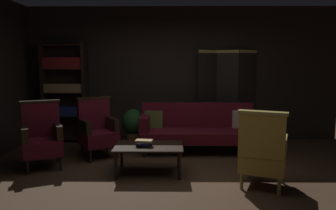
% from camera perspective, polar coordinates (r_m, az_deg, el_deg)
% --- Properties ---
extents(ground_plane, '(10.00, 10.00, 0.00)m').
position_cam_1_polar(ground_plane, '(4.59, -0.10, -13.16)').
color(ground_plane, '#3D2819').
extents(back_wall, '(7.20, 0.10, 2.80)m').
position_cam_1_polar(back_wall, '(6.75, 0.14, 5.62)').
color(back_wall, black).
rests_on(back_wall, ground_plane).
extents(folding_screen, '(1.26, 0.28, 1.90)m').
position_cam_1_polar(folding_screen, '(6.70, 10.61, 1.92)').
color(folding_screen, black).
rests_on(folding_screen, ground_plane).
extents(bookshelf, '(0.90, 0.32, 2.05)m').
position_cam_1_polar(bookshelf, '(6.88, -18.12, 2.65)').
color(bookshelf, black).
rests_on(bookshelf, ground_plane).
extents(velvet_couch, '(2.12, 0.78, 0.88)m').
position_cam_1_polar(velvet_couch, '(5.89, 5.43, -4.00)').
color(velvet_couch, black).
rests_on(velvet_couch, ground_plane).
extents(coffee_table, '(1.00, 0.64, 0.42)m').
position_cam_1_polar(coffee_table, '(4.71, -3.49, -7.87)').
color(coffee_table, black).
rests_on(coffee_table, ground_plane).
extents(armchair_gilt_accent, '(0.76, 0.75, 1.04)m').
position_cam_1_polar(armchair_gilt_accent, '(4.32, 16.75, -8.02)').
color(armchair_gilt_accent, tan).
rests_on(armchair_gilt_accent, ground_plane).
extents(armchair_wing_left, '(0.80, 0.80, 1.04)m').
position_cam_1_polar(armchair_wing_left, '(5.64, -12.69, -4.25)').
color(armchair_wing_left, black).
rests_on(armchair_wing_left, ground_plane).
extents(armchair_wing_right, '(0.77, 0.77, 1.04)m').
position_cam_1_polar(armchair_wing_right, '(5.33, -21.82, -5.30)').
color(armchair_wing_right, black).
rests_on(armchair_wing_right, ground_plane).
extents(potted_plant, '(0.45, 0.45, 0.75)m').
position_cam_1_polar(potted_plant, '(6.21, -6.25, -3.64)').
color(potted_plant, brown).
rests_on(potted_plant, ground_plane).
extents(book_black_cloth, '(0.23, 0.19, 0.03)m').
position_cam_1_polar(book_black_cloth, '(4.66, -4.35, -7.25)').
color(book_black_cloth, black).
rests_on(book_black_cloth, coffee_table).
extents(book_navy_cloth, '(0.21, 0.21, 0.03)m').
position_cam_1_polar(book_navy_cloth, '(4.65, -4.36, -6.89)').
color(book_navy_cloth, navy).
rests_on(book_navy_cloth, book_black_cloth).
extents(book_tan_leather, '(0.26, 0.17, 0.03)m').
position_cam_1_polar(book_tan_leather, '(4.65, -4.36, -6.52)').
color(book_tan_leather, '#9E7A47').
rests_on(book_tan_leather, book_navy_cloth).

